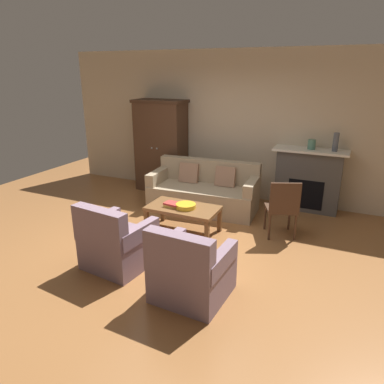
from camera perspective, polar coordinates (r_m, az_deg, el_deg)
ground_plane at (r=5.25m, az=-3.31°, el=-8.53°), size 9.60×9.60×0.00m
back_wall at (r=7.08m, az=6.36°, el=10.55°), size 7.20×0.10×2.80m
fireplace at (r=6.69m, az=18.05°, el=1.93°), size 1.26×0.48×1.12m
armoire at (r=7.43m, az=-4.96°, el=7.36°), size 1.06×0.57×1.86m
couch at (r=6.47m, az=1.97°, el=-0.02°), size 1.97×0.99×0.86m
coffee_table at (r=5.52m, az=-1.43°, el=-2.89°), size 1.10×0.60×0.42m
fruit_bowl at (r=5.44m, az=-1.00°, el=-2.24°), size 0.31×0.31×0.07m
book_stack at (r=5.50m, az=-3.13°, el=-2.03°), size 0.26×0.20×0.07m
mantel_vase_jade at (r=6.53m, az=18.60°, el=7.23°), size 0.13×0.13×0.17m
mantel_vase_slate at (r=6.48m, az=22.01°, el=7.42°), size 0.09×0.09×0.31m
armchair_near_left at (r=4.70m, az=-11.96°, el=-8.12°), size 0.85×0.85×0.88m
armchair_near_right at (r=4.01m, az=-0.22°, el=-12.71°), size 0.81×0.81×0.88m
side_chair_wooden at (r=5.46m, az=14.28°, el=-2.13°), size 0.58×0.58×0.90m
dog at (r=5.90m, az=-16.06°, el=-3.45°), size 0.47×0.45×0.39m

